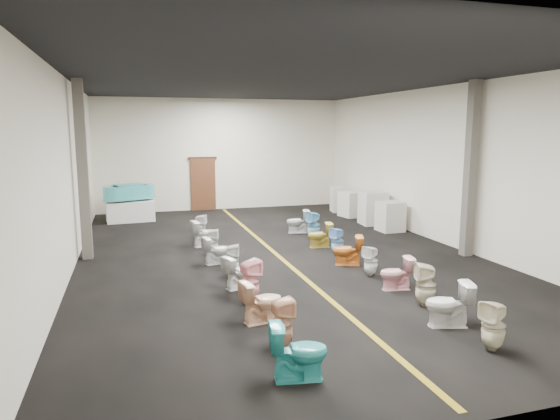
# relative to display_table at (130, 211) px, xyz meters

# --- Properties ---
(floor) EXTENTS (16.00, 16.00, 0.00)m
(floor) POSITION_rel_display_table_xyz_m (3.68, -6.12, -0.36)
(floor) COLOR black
(floor) RESTS_ON ground
(ceiling) EXTENTS (16.00, 16.00, 0.00)m
(ceiling) POSITION_rel_display_table_xyz_m (3.68, -6.12, 4.14)
(ceiling) COLOR black
(ceiling) RESTS_ON ground
(wall_back) EXTENTS (10.00, 0.00, 10.00)m
(wall_back) POSITION_rel_display_table_xyz_m (3.68, 1.88, 1.89)
(wall_back) COLOR silver
(wall_back) RESTS_ON ground
(wall_front) EXTENTS (10.00, 0.00, 10.00)m
(wall_front) POSITION_rel_display_table_xyz_m (3.68, -14.12, 1.89)
(wall_front) COLOR silver
(wall_front) RESTS_ON ground
(wall_left) EXTENTS (0.00, 16.00, 16.00)m
(wall_left) POSITION_rel_display_table_xyz_m (-1.32, -6.12, 1.89)
(wall_left) COLOR silver
(wall_left) RESTS_ON ground
(wall_right) EXTENTS (0.00, 16.00, 16.00)m
(wall_right) POSITION_rel_display_table_xyz_m (8.68, -6.12, 1.89)
(wall_right) COLOR silver
(wall_right) RESTS_ON ground
(aisle_stripe) EXTENTS (0.12, 15.60, 0.01)m
(aisle_stripe) POSITION_rel_display_table_xyz_m (3.68, -6.12, -0.36)
(aisle_stripe) COLOR olive
(aisle_stripe) RESTS_ON floor
(back_door) EXTENTS (1.00, 0.10, 2.10)m
(back_door) POSITION_rel_display_table_xyz_m (2.88, 1.82, 0.69)
(back_door) COLOR #562D19
(back_door) RESTS_ON floor
(door_frame) EXTENTS (1.15, 0.08, 0.10)m
(door_frame) POSITION_rel_display_table_xyz_m (2.88, 1.83, 1.76)
(door_frame) COLOR #331C11
(door_frame) RESTS_ON back_door
(column_left) EXTENTS (0.25, 0.25, 4.50)m
(column_left) POSITION_rel_display_table_xyz_m (-1.07, -5.12, 1.89)
(column_left) COLOR #59544C
(column_left) RESTS_ON floor
(column_right) EXTENTS (0.25, 0.25, 4.50)m
(column_right) POSITION_rel_display_table_xyz_m (8.43, -7.62, 1.89)
(column_right) COLOR #59544C
(column_right) RESTS_ON floor
(display_table) EXTENTS (1.70, 0.96, 0.73)m
(display_table) POSITION_rel_display_table_xyz_m (0.00, 0.00, 0.00)
(display_table) COLOR white
(display_table) RESTS_ON floor
(bathtub) EXTENTS (1.77, 1.13, 0.55)m
(bathtub) POSITION_rel_display_table_xyz_m (-0.00, 0.00, 0.71)
(bathtub) COLOR teal
(bathtub) RESTS_ON display_table
(appliance_crate_a) EXTENTS (0.77, 0.77, 0.96)m
(appliance_crate_a) POSITION_rel_display_table_xyz_m (8.08, -4.23, 0.11)
(appliance_crate_a) COLOR beige
(appliance_crate_a) RESTS_ON floor
(appliance_crate_b) EXTENTS (0.89, 0.89, 1.14)m
(appliance_crate_b) POSITION_rel_display_table_xyz_m (8.08, -3.01, 0.20)
(appliance_crate_b) COLOR silver
(appliance_crate_b) RESTS_ON floor
(appliance_crate_c) EXTENTS (0.96, 0.96, 0.95)m
(appliance_crate_c) POSITION_rel_display_table_xyz_m (8.08, -1.34, 0.11)
(appliance_crate_c) COLOR silver
(appliance_crate_c) RESTS_ON floor
(appliance_crate_d) EXTENTS (0.81, 0.81, 0.99)m
(appliance_crate_d) POSITION_rel_display_table_xyz_m (8.08, -0.16, 0.13)
(appliance_crate_d) COLOR silver
(appliance_crate_d) RESTS_ON floor
(toilet_left_0) EXTENTS (0.83, 0.55, 0.78)m
(toilet_left_0) POSITION_rel_display_table_xyz_m (2.09, -12.61, 0.03)
(toilet_left_0) COLOR teal
(toilet_left_0) RESTS_ON floor
(toilet_left_1) EXTENTS (0.38, 0.38, 0.78)m
(toilet_left_1) POSITION_rel_display_table_xyz_m (2.15, -11.63, 0.03)
(toilet_left_1) COLOR tan
(toilet_left_1) RESTS_ON floor
(toilet_left_2) EXTENTS (0.79, 0.53, 0.74)m
(toilet_left_2) POSITION_rel_display_table_xyz_m (2.13, -10.55, 0.01)
(toilet_left_2) COLOR #FFCAA1
(toilet_left_2) RESTS_ON floor
(toilet_left_3) EXTENTS (0.49, 0.49, 0.86)m
(toilet_left_3) POSITION_rel_display_table_xyz_m (2.13, -9.59, 0.06)
(toilet_left_3) COLOR pink
(toilet_left_3) RESTS_ON floor
(toilet_left_4) EXTENTS (0.78, 0.61, 0.70)m
(toilet_left_4) POSITION_rel_display_table_xyz_m (2.15, -8.61, -0.02)
(toilet_left_4) COLOR white
(toilet_left_4) RESTS_ON floor
(toilet_left_5) EXTENTS (0.40, 0.40, 0.71)m
(toilet_left_5) POSITION_rel_display_table_xyz_m (2.18, -7.66, -0.01)
(toilet_left_5) COLOR silver
(toilet_left_5) RESTS_ON floor
(toilet_left_6) EXTENTS (0.73, 0.50, 0.68)m
(toilet_left_6) POSITION_rel_display_table_xyz_m (2.02, -6.58, -0.02)
(toilet_left_6) COLOR white
(toilet_left_6) RESTS_ON floor
(toilet_left_7) EXTENTS (0.39, 0.39, 0.69)m
(toilet_left_7) POSITION_rel_display_table_xyz_m (2.05, -5.68, -0.02)
(toilet_left_7) COLOR silver
(toilet_left_7) RESTS_ON floor
(toilet_left_8) EXTENTS (0.80, 0.55, 0.75)m
(toilet_left_8) POSITION_rel_display_table_xyz_m (2.00, -4.64, 0.01)
(toilet_left_8) COLOR white
(toilet_left_8) RESTS_ON floor
(toilet_left_9) EXTENTS (0.45, 0.45, 0.75)m
(toilet_left_9) POSITION_rel_display_table_xyz_m (2.00, -3.70, 0.01)
(toilet_left_9) COLOR white
(toilet_left_9) RESTS_ON floor
(toilet_right_0) EXTENTS (0.44, 0.44, 0.77)m
(toilet_right_0) POSITION_rel_display_table_xyz_m (5.16, -12.61, 0.02)
(toilet_right_0) COLOR beige
(toilet_right_0) RESTS_ON floor
(toilet_right_1) EXTENTS (0.85, 0.63, 0.77)m
(toilet_right_1) POSITION_rel_display_table_xyz_m (5.08, -11.62, 0.02)
(toilet_right_1) COLOR white
(toilet_right_1) RESTS_ON floor
(toilet_right_2) EXTENTS (0.48, 0.47, 0.83)m
(toilet_right_2) POSITION_rel_display_table_xyz_m (5.25, -10.67, 0.05)
(toilet_right_2) COLOR beige
(toilet_right_2) RESTS_ON floor
(toilet_right_3) EXTENTS (0.73, 0.49, 0.69)m
(toilet_right_3) POSITION_rel_display_table_xyz_m (5.23, -9.64, -0.02)
(toilet_right_3) COLOR #F3AEB4
(toilet_right_3) RESTS_ON floor
(toilet_right_4) EXTENTS (0.42, 0.41, 0.69)m
(toilet_right_4) POSITION_rel_display_table_xyz_m (5.17, -8.60, -0.02)
(toilet_right_4) COLOR white
(toilet_right_4) RESTS_ON floor
(toilet_right_5) EXTENTS (0.82, 0.62, 0.74)m
(toilet_right_5) POSITION_rel_display_table_xyz_m (5.05, -7.62, 0.00)
(toilet_right_5) COLOR orange
(toilet_right_5) RESTS_ON floor
(toilet_right_6) EXTENTS (0.43, 0.43, 0.73)m
(toilet_right_6) POSITION_rel_display_table_xyz_m (5.21, -6.61, 0.00)
(toilet_right_6) COLOR #84BEF1
(toilet_right_6) RESTS_ON floor
(toilet_right_7) EXTENTS (0.72, 0.47, 0.70)m
(toilet_right_7) POSITION_rel_display_table_xyz_m (5.08, -5.68, -0.02)
(toilet_right_7) COLOR gold
(toilet_right_7) RESTS_ON floor
(toilet_right_8) EXTENTS (0.48, 0.48, 0.85)m
(toilet_right_8) POSITION_rel_display_table_xyz_m (5.27, -4.65, 0.06)
(toilet_right_8) COLOR #79BBDF
(toilet_right_8) RESTS_ON floor
(toilet_right_9) EXTENTS (0.77, 0.50, 0.74)m
(toilet_right_9) POSITION_rel_display_table_xyz_m (5.11, -3.64, 0.00)
(toilet_right_9) COLOR silver
(toilet_right_9) RESTS_ON floor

